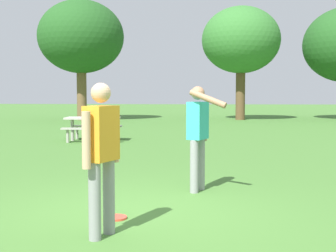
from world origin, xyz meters
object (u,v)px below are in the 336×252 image
Objects in this scene: tree_tall_left at (81,37)px; person_catcher at (198,130)px; picnic_table_near at (93,124)px; person_thrower at (101,149)px; tree_broad_center at (241,41)px; frisbee at (115,218)px.

person_catcher is at bearing -69.75° from tree_tall_left.
picnic_table_near is (-3.51, 7.40, -0.40)m from person_catcher.
person_thrower is at bearing -74.28° from tree_tall_left.
tree_tall_left is at bearing 106.79° from picnic_table_near.
person_catcher is 0.94× the size of picnic_table_near.
person_thrower is 2.58m from person_catcher.
tree_tall_left reaches higher than tree_broad_center.
tree_broad_center is (3.12, 21.60, 4.56)m from frisbee.
person_thrower is 10.11m from picnic_table_near.
person_thrower is 22.82m from tree_broad_center.
tree_broad_center is at bearing 6.05° from tree_tall_left.
frisbee is (0.00, 0.71, -0.93)m from person_thrower.
person_thrower is 1.17m from frisbee.
tree_tall_left is at bearing -173.95° from tree_broad_center.
person_catcher is at bearing -64.65° from picnic_table_near.
tree_broad_center reaches higher than person_thrower.
frisbee is (-0.99, -1.67, -0.95)m from person_catcher.
tree_tall_left is (-3.49, 11.56, 4.17)m from picnic_table_near.
tree_broad_center is at bearing 81.79° from frisbee.
person_catcher is at bearing -96.10° from tree_broad_center.
tree_tall_left is at bearing 110.25° from person_catcher.
person_catcher is 8.20m from picnic_table_near.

